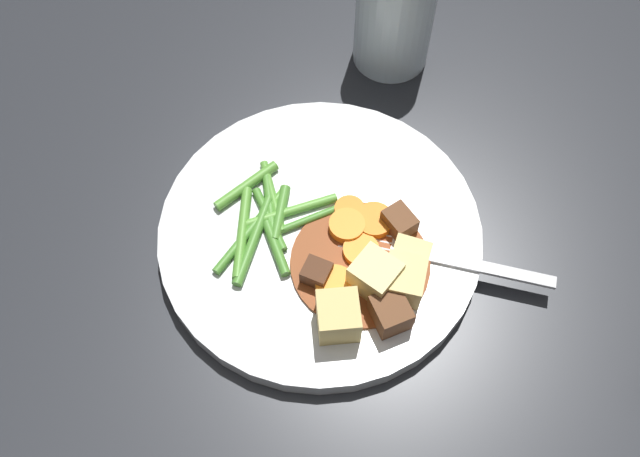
{
  "coord_description": "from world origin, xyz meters",
  "views": [
    {
      "loc": [
        0.2,
        -0.19,
        0.51
      ],
      "look_at": [
        0.0,
        0.0,
        0.02
      ],
      "focal_mm": 38.08,
      "sensor_mm": 36.0,
      "label": 1
    }
  ],
  "objects_px": {
    "carrot_slice_3": "(349,211)",
    "fork": "(439,258)",
    "carrot_slice_0": "(361,251)",
    "carrot_slice_1": "(374,221)",
    "potato_chunk_1": "(375,276)",
    "dinner_plate": "(320,234)",
    "potato_chunk_0": "(338,316)",
    "water_glass": "(395,11)",
    "carrot_slice_2": "(347,227)",
    "meat_chunk_1": "(399,222)",
    "carrot_slice_4": "(335,285)",
    "meat_chunk_0": "(390,313)",
    "potato_chunk_2": "(404,280)",
    "meat_chunk_2": "(316,273)",
    "potato_chunk_3": "(410,260)"
  },
  "relations": [
    {
      "from": "carrot_slice_0",
      "to": "meat_chunk_0",
      "type": "bearing_deg",
      "value": -25.02
    },
    {
      "from": "carrot_slice_0",
      "to": "meat_chunk_2",
      "type": "distance_m",
      "value": 0.04
    },
    {
      "from": "carrot_slice_2",
      "to": "meat_chunk_2",
      "type": "distance_m",
      "value": 0.05
    },
    {
      "from": "carrot_slice_0",
      "to": "meat_chunk_1",
      "type": "bearing_deg",
      "value": 81.58
    },
    {
      "from": "meat_chunk_0",
      "to": "potato_chunk_2",
      "type": "bearing_deg",
      "value": 111.52
    },
    {
      "from": "carrot_slice_4",
      "to": "potato_chunk_1",
      "type": "xyz_separation_m",
      "value": [
        0.02,
        0.02,
        0.01
      ]
    },
    {
      "from": "dinner_plate",
      "to": "potato_chunk_1",
      "type": "bearing_deg",
      "value": -5.05
    },
    {
      "from": "meat_chunk_0",
      "to": "meat_chunk_1",
      "type": "bearing_deg",
      "value": 127.12
    },
    {
      "from": "meat_chunk_0",
      "to": "fork",
      "type": "xyz_separation_m",
      "value": [
        -0.01,
        0.07,
        -0.01
      ]
    },
    {
      "from": "potato_chunk_3",
      "to": "fork",
      "type": "relative_size",
      "value": 0.18
    },
    {
      "from": "carrot_slice_3",
      "to": "fork",
      "type": "relative_size",
      "value": 0.16
    },
    {
      "from": "carrot_slice_1",
      "to": "meat_chunk_0",
      "type": "xyz_separation_m",
      "value": [
        0.07,
        -0.05,
        0.01
      ]
    },
    {
      "from": "carrot_slice_0",
      "to": "meat_chunk_1",
      "type": "xyz_separation_m",
      "value": [
        0.01,
        0.04,
        0.01
      ]
    },
    {
      "from": "carrot_slice_0",
      "to": "potato_chunk_3",
      "type": "xyz_separation_m",
      "value": [
        0.03,
        0.02,
        0.01
      ]
    },
    {
      "from": "carrot_slice_3",
      "to": "potato_chunk_1",
      "type": "relative_size",
      "value": 0.76
    },
    {
      "from": "dinner_plate",
      "to": "meat_chunk_0",
      "type": "distance_m",
      "value": 0.1
    },
    {
      "from": "carrot_slice_4",
      "to": "fork",
      "type": "relative_size",
      "value": 0.2
    },
    {
      "from": "carrot_slice_1",
      "to": "meat_chunk_2",
      "type": "distance_m",
      "value": 0.07
    },
    {
      "from": "water_glass",
      "to": "carrot_slice_2",
      "type": "bearing_deg",
      "value": -57.56
    },
    {
      "from": "potato_chunk_0",
      "to": "carrot_slice_3",
      "type": "bearing_deg",
      "value": 128.94
    },
    {
      "from": "carrot_slice_2",
      "to": "meat_chunk_1",
      "type": "bearing_deg",
      "value": 47.11
    },
    {
      "from": "potato_chunk_1",
      "to": "meat_chunk_0",
      "type": "height_order",
      "value": "potato_chunk_1"
    },
    {
      "from": "carrot_slice_1",
      "to": "meat_chunk_0",
      "type": "distance_m",
      "value": 0.08
    },
    {
      "from": "meat_chunk_1",
      "to": "water_glass",
      "type": "relative_size",
      "value": 0.22
    },
    {
      "from": "carrot_slice_0",
      "to": "meat_chunk_2",
      "type": "relative_size",
      "value": 1.4
    },
    {
      "from": "carrot_slice_2",
      "to": "meat_chunk_0",
      "type": "xyz_separation_m",
      "value": [
        0.08,
        -0.03,
        0.01
      ]
    },
    {
      "from": "potato_chunk_1",
      "to": "fork",
      "type": "distance_m",
      "value": 0.06
    },
    {
      "from": "carrot_slice_0",
      "to": "meat_chunk_0",
      "type": "relative_size",
      "value": 1.03
    },
    {
      "from": "dinner_plate",
      "to": "meat_chunk_2",
      "type": "distance_m",
      "value": 0.05
    },
    {
      "from": "potato_chunk_2",
      "to": "water_glass",
      "type": "distance_m",
      "value": 0.26
    },
    {
      "from": "carrot_slice_1",
      "to": "potato_chunk_3",
      "type": "height_order",
      "value": "potato_chunk_3"
    },
    {
      "from": "carrot_slice_3",
      "to": "potato_chunk_3",
      "type": "relative_size",
      "value": 0.86
    },
    {
      "from": "carrot_slice_2",
      "to": "potato_chunk_3",
      "type": "distance_m",
      "value": 0.06
    },
    {
      "from": "carrot_slice_1",
      "to": "fork",
      "type": "distance_m",
      "value": 0.06
    },
    {
      "from": "potato_chunk_2",
      "to": "meat_chunk_1",
      "type": "height_order",
      "value": "potato_chunk_2"
    },
    {
      "from": "dinner_plate",
      "to": "meat_chunk_1",
      "type": "distance_m",
      "value": 0.07
    },
    {
      "from": "meat_chunk_0",
      "to": "meat_chunk_1",
      "type": "height_order",
      "value": "meat_chunk_0"
    },
    {
      "from": "potato_chunk_0",
      "to": "potato_chunk_2",
      "type": "bearing_deg",
      "value": 76.43
    },
    {
      "from": "carrot_slice_0",
      "to": "potato_chunk_1",
      "type": "xyz_separation_m",
      "value": [
        0.03,
        -0.01,
        0.01
      ]
    },
    {
      "from": "potato_chunk_0",
      "to": "potato_chunk_3",
      "type": "distance_m",
      "value": 0.08
    },
    {
      "from": "carrot_slice_1",
      "to": "fork",
      "type": "bearing_deg",
      "value": 12.91
    },
    {
      "from": "dinner_plate",
      "to": "carrot_slice_0",
      "type": "relative_size",
      "value": 9.18
    },
    {
      "from": "potato_chunk_3",
      "to": "water_glass",
      "type": "bearing_deg",
      "value": 135.48
    },
    {
      "from": "water_glass",
      "to": "fork",
      "type": "bearing_deg",
      "value": -38.52
    },
    {
      "from": "potato_chunk_2",
      "to": "water_glass",
      "type": "xyz_separation_m",
      "value": [
        -0.18,
        0.19,
        0.03
      ]
    },
    {
      "from": "dinner_plate",
      "to": "potato_chunk_0",
      "type": "distance_m",
      "value": 0.09
    },
    {
      "from": "dinner_plate",
      "to": "potato_chunk_0",
      "type": "height_order",
      "value": "potato_chunk_0"
    },
    {
      "from": "carrot_slice_2",
      "to": "water_glass",
      "type": "relative_size",
      "value": 0.26
    },
    {
      "from": "carrot_slice_0",
      "to": "fork",
      "type": "height_order",
      "value": "carrot_slice_0"
    },
    {
      "from": "carrot_slice_1",
      "to": "carrot_slice_3",
      "type": "relative_size",
      "value": 1.27
    }
  ]
}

